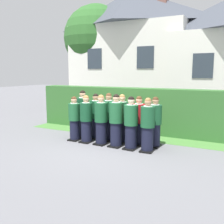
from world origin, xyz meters
TOP-DOWN VIEW (x-y plane):
  - ground_plane at (0.00, 0.00)m, footprint 60.00×60.00m
  - student_front_row_0 at (-1.33, 0.03)m, footprint 0.40×0.45m
  - student_front_row_1 at (-0.83, -0.00)m, footprint 0.41×0.46m
  - student_front_row_2 at (-0.26, 0.00)m, footprint 0.42×0.53m
  - student_front_row_3 at (0.29, 0.00)m, footprint 0.44×0.50m
  - student_front_row_4 at (0.81, -0.04)m, footprint 0.42×0.48m
  - student_front_row_5 at (1.34, -0.04)m, footprint 0.42×0.52m
  - student_rear_row_0 at (-1.34, 0.58)m, footprint 0.44×0.54m
  - student_rear_row_1 at (-0.80, 0.57)m, footprint 0.42×0.50m
  - student_rear_row_2 at (-0.26, 0.54)m, footprint 0.43×0.52m
  - student_rear_row_3 at (0.24, 0.53)m, footprint 0.42×0.51m
  - student_in_red_blazer at (0.85, 0.50)m, footprint 0.41×0.48m
  - student_rear_row_5 at (1.38, 0.53)m, footprint 0.41×0.51m
  - hedge at (0.00, 2.25)m, footprint 8.46×0.70m
  - school_building_annex at (-2.27, 7.10)m, footprint 7.02×3.48m
  - oak_tree_left at (-4.66, 7.17)m, footprint 4.04×4.04m
  - lawn_strip at (0.00, 1.45)m, footprint 8.46×0.90m

SIDE VIEW (x-z plane):
  - ground_plane at x=0.00m, z-range 0.00..0.00m
  - lawn_strip at x=0.00m, z-range 0.00..0.01m
  - student_front_row_0 at x=-1.33m, z-range -0.04..1.49m
  - student_in_red_blazer at x=0.85m, z-range -0.04..1.55m
  - student_front_row_1 at x=-0.83m, z-range -0.04..1.55m
  - student_rear_row_5 at x=1.38m, z-range -0.04..1.55m
  - student_rear_row_1 at x=-0.80m, z-range -0.04..1.56m
  - student_front_row_5 at x=1.34m, z-range -0.04..1.57m
  - student_rear_row_3 at x=0.24m, z-range -0.04..1.58m
  - student_front_row_4 at x=0.81m, z-range -0.04..1.59m
  - student_front_row_2 at x=-0.26m, z-range -0.04..1.59m
  - student_rear_row_2 at x=-0.26m, z-range -0.04..1.60m
  - student_front_row_3 at x=0.29m, z-range -0.04..1.63m
  - student_rear_row_0 at x=-1.34m, z-range -0.04..1.66m
  - hedge at x=0.00m, z-range 0.00..1.73m
  - school_building_annex at x=-2.27m, z-range 0.09..7.03m
  - oak_tree_left at x=-4.66m, z-range 1.19..7.63m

